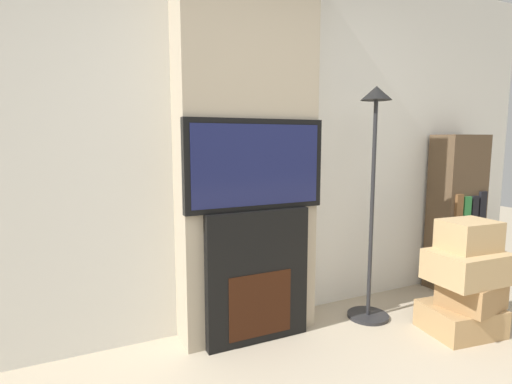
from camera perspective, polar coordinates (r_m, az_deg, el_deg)
wall_back at (r=2.90m, az=-2.70°, el=7.05°), size 6.00×0.06×2.70m
chimney_breast at (r=2.74m, az=-1.29°, el=7.03°), size 0.97×0.28×2.70m
fireplace at (r=2.77m, az=0.01°, el=-11.92°), size 0.73×0.15×0.91m
television at (r=2.62m, az=0.03°, el=3.89°), size 0.98×0.07×0.60m
floor_lamp at (r=3.09m, az=16.40°, el=2.12°), size 0.31×0.31×1.76m
box_stack at (r=3.24m, az=27.79°, el=-11.37°), size 0.53×0.46×0.81m
bookshelf at (r=4.12m, az=26.68°, el=-2.57°), size 0.49×0.29×1.42m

